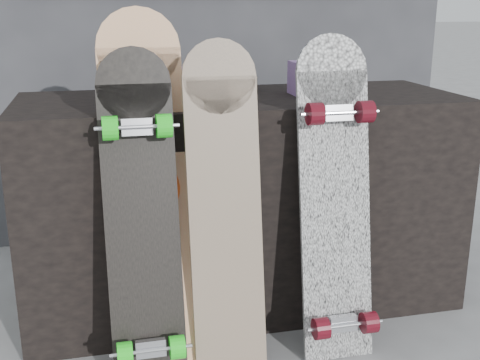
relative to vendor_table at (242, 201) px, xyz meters
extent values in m
cube|color=black|center=(0.00, 0.00, 0.00)|extent=(1.60, 0.60, 0.80)
cube|color=#313236|center=(0.00, 0.85, 0.70)|extent=(2.40, 0.20, 2.20)
cube|color=#5D3770|center=(-0.29, 0.10, 0.45)|extent=(0.18, 0.12, 0.10)
cube|color=#5D3770|center=(0.26, -0.01, 0.46)|extent=(0.14, 0.14, 0.12)
cube|color=#D1B78C|center=(-0.03, 0.13, 0.43)|extent=(0.22, 0.10, 0.06)
cube|color=beige|center=(-0.38, -0.35, 0.10)|extent=(0.26, 0.33, 1.00)
cylinder|color=beige|center=(-0.38, -0.19, 0.59)|extent=(0.26, 0.09, 0.25)
cylinder|color=#FF5310|center=(-0.38, -0.33, 0.18)|extent=(0.20, 0.06, 0.19)
cube|color=black|center=(-0.38, -0.43, -0.14)|extent=(0.10, 0.06, 0.18)
cube|color=beige|center=(-0.15, -0.44, 0.06)|extent=(0.22, 0.18, 0.92)
cylinder|color=beige|center=(-0.15, -0.36, 0.52)|extent=(0.22, 0.05, 0.22)
cube|color=white|center=(0.21, -0.41, 0.06)|extent=(0.23, 0.19, 0.92)
cylinder|color=white|center=(0.21, -0.32, 0.52)|extent=(0.23, 0.06, 0.23)
cube|color=silver|center=(0.21, -0.51, -0.26)|extent=(0.09, 0.04, 0.05)
cylinder|color=#4D0B14|center=(0.13, -0.53, -0.26)|extent=(0.04, 0.07, 0.07)
cylinder|color=#4D0B14|center=(0.29, -0.53, -0.26)|extent=(0.05, 0.07, 0.07)
cube|color=silver|center=(0.21, -0.39, 0.40)|extent=(0.09, 0.04, 0.05)
cylinder|color=#4D0B14|center=(0.13, -0.41, 0.40)|extent=(0.04, 0.07, 0.07)
cylinder|color=#4D0B14|center=(0.29, -0.41, 0.40)|extent=(0.05, 0.07, 0.07)
cube|color=black|center=(-0.40, -0.40, 0.05)|extent=(0.22, 0.22, 0.90)
cylinder|color=black|center=(-0.40, -0.30, 0.50)|extent=(0.22, 0.07, 0.22)
cube|color=silver|center=(-0.40, -0.51, -0.27)|extent=(0.09, 0.04, 0.06)
cylinder|color=#22E920|center=(-0.48, -0.53, -0.26)|extent=(0.04, 0.07, 0.07)
cylinder|color=#22E920|center=(-0.33, -0.53, -0.26)|extent=(0.05, 0.07, 0.07)
cube|color=silver|center=(-0.40, -0.37, 0.38)|extent=(0.09, 0.04, 0.06)
cylinder|color=#22E920|center=(-0.48, -0.39, 0.38)|extent=(0.04, 0.07, 0.07)
cylinder|color=#22E920|center=(-0.33, -0.39, 0.38)|extent=(0.05, 0.07, 0.07)
camera|label=1|loc=(-0.51, -2.11, 0.73)|focal=45.00mm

